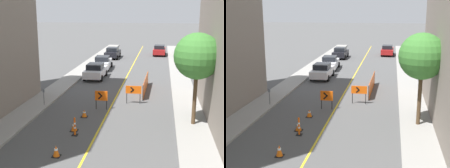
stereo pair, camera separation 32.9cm
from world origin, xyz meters
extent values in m
cube|color=gold|center=(0.00, 28.42, 0.00)|extent=(0.12, 56.85, 0.01)
cube|color=gray|center=(-5.59, 28.42, 0.07)|extent=(2.01, 56.85, 0.15)
cube|color=gray|center=(5.59, 28.42, 0.07)|extent=(2.01, 56.85, 0.15)
cube|color=black|center=(-1.39, 10.12, 0.01)|extent=(0.41, 0.41, 0.03)
cone|color=orange|center=(-1.39, 10.12, 0.32)|extent=(0.33, 0.33, 0.57)
cylinder|color=white|center=(-1.39, 10.12, 0.38)|extent=(0.17, 0.17, 0.09)
cube|color=black|center=(-1.43, 13.48, 0.01)|extent=(0.45, 0.45, 0.03)
cone|color=orange|center=(-1.43, 13.48, 0.29)|extent=(0.36, 0.36, 0.52)
cylinder|color=white|center=(-1.43, 13.48, 0.36)|extent=(0.19, 0.19, 0.08)
cube|color=black|center=(-1.42, 15.95, 0.01)|extent=(0.43, 0.43, 0.03)
cone|color=orange|center=(-1.42, 15.95, 0.28)|extent=(0.34, 0.34, 0.49)
cylinder|color=white|center=(-1.42, 15.95, 0.34)|extent=(0.18, 0.18, 0.08)
cube|color=black|center=(-1.20, 12.85, 0.02)|extent=(0.33, 0.33, 0.04)
cylinder|color=#EF560C|center=(-1.20, 12.85, 0.52)|extent=(0.10, 0.10, 0.96)
cylinder|color=white|center=(-1.20, 12.85, 0.47)|extent=(0.12, 0.12, 0.10)
cylinder|color=white|center=(-1.20, 12.85, 0.73)|extent=(0.12, 0.12, 0.10)
sphere|color=#EF560C|center=(-1.20, 12.85, 1.03)|extent=(0.11, 0.11, 0.11)
cube|color=#EF560C|center=(-0.59, 17.76, 1.02)|extent=(0.92, 0.06, 0.71)
cube|color=black|center=(-0.66, 17.72, 1.12)|extent=(0.34, 0.02, 0.34)
cube|color=black|center=(-0.66, 17.72, 0.92)|extent=(0.34, 0.02, 0.34)
cylinder|color=black|center=(-0.98, 17.76, 0.33)|extent=(0.06, 0.06, 0.66)
cylinder|color=black|center=(-0.20, 17.76, 0.33)|extent=(0.06, 0.06, 0.66)
cube|color=#EF560C|center=(1.57, 19.51, 1.10)|extent=(1.20, 0.09, 0.60)
cube|color=black|center=(1.48, 19.47, 1.18)|extent=(0.30, 0.03, 0.30)
cube|color=black|center=(1.48, 19.47, 1.02)|extent=(0.30, 0.03, 0.30)
cylinder|color=black|center=(1.06, 19.51, 0.40)|extent=(0.06, 0.06, 0.80)
cylinder|color=black|center=(2.09, 19.51, 0.40)|extent=(0.06, 0.06, 0.80)
cube|color=#EF560C|center=(2.30, 23.31, 0.62)|extent=(0.16, 5.85, 1.25)
cylinder|color=#262626|center=(2.24, 20.38, 0.62)|extent=(0.05, 0.05, 1.25)
cylinder|color=#262626|center=(2.37, 26.23, 0.62)|extent=(0.05, 0.05, 1.25)
cube|color=silver|center=(-3.13, 27.75, 0.68)|extent=(1.82, 4.31, 0.72)
cube|color=black|center=(-3.13, 27.54, 1.31)|extent=(1.54, 1.94, 0.55)
cylinder|color=black|center=(-3.98, 29.08, 0.32)|extent=(0.22, 0.64, 0.64)
cylinder|color=black|center=(-2.27, 29.08, 0.32)|extent=(0.22, 0.64, 0.64)
cylinder|color=black|center=(-3.98, 26.42, 0.32)|extent=(0.22, 0.64, 0.64)
cylinder|color=black|center=(-2.27, 26.42, 0.32)|extent=(0.22, 0.64, 0.64)
cube|color=silver|center=(-3.35, 32.86, 0.68)|extent=(2.05, 4.40, 0.72)
cube|color=black|center=(-3.35, 32.65, 1.31)|extent=(1.64, 2.02, 0.55)
cylinder|color=black|center=(-4.20, 34.19, 0.32)|extent=(0.26, 0.65, 0.64)
cylinder|color=black|center=(-2.49, 34.19, 0.32)|extent=(0.26, 0.65, 0.64)
cylinder|color=black|center=(-4.20, 31.53, 0.32)|extent=(0.26, 0.65, 0.64)
cylinder|color=black|center=(-2.49, 31.53, 0.32)|extent=(0.26, 0.65, 0.64)
cube|color=black|center=(-3.47, 41.39, 0.68)|extent=(1.87, 4.33, 0.72)
cube|color=black|center=(-3.47, 41.18, 1.31)|extent=(1.56, 1.96, 0.55)
cylinder|color=black|center=(-4.32, 42.72, 0.32)|extent=(0.23, 0.64, 0.64)
cylinder|color=black|center=(-2.61, 42.72, 0.32)|extent=(0.23, 0.64, 0.64)
cylinder|color=black|center=(-4.32, 40.06, 0.32)|extent=(0.23, 0.64, 0.64)
cylinder|color=black|center=(-2.61, 40.06, 0.32)|extent=(0.23, 0.64, 0.64)
cube|color=maroon|center=(3.26, 45.29, 0.68)|extent=(1.93, 4.35, 0.72)
cube|color=black|center=(3.26, 45.07, 1.31)|extent=(1.59, 1.98, 0.55)
cylinder|color=black|center=(2.40, 46.62, 0.32)|extent=(0.24, 0.65, 0.64)
cylinder|color=black|center=(4.11, 46.62, 0.32)|extent=(0.24, 0.65, 0.64)
cylinder|color=black|center=(2.40, 43.95, 0.32)|extent=(0.24, 0.65, 0.64)
cylinder|color=black|center=(4.11, 43.95, 0.32)|extent=(0.24, 0.65, 0.64)
cylinder|color=#4C4C51|center=(-4.93, 17.71, 0.63)|extent=(0.05, 0.05, 0.96)
cube|color=#565B60|center=(-4.93, 17.71, 1.22)|extent=(0.12, 0.10, 0.22)
sphere|color=#565B60|center=(-4.93, 17.71, 1.33)|extent=(0.11, 0.11, 0.11)
cylinder|color=#4C3823|center=(5.69, 15.44, 1.75)|extent=(0.24, 0.24, 3.20)
sphere|color=#38752D|center=(5.69, 15.44, 4.40)|extent=(2.79, 2.79, 2.79)
camera|label=1|loc=(3.58, -3.44, 7.19)|focal=50.00mm
camera|label=2|loc=(3.90, -3.39, 7.19)|focal=50.00mm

